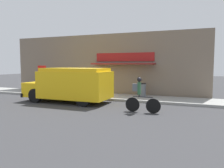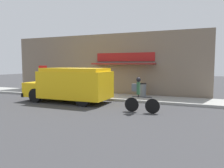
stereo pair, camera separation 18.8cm
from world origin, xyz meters
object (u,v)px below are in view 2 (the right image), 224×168
school_bus (71,84)px  stop_sign_post (43,74)px  cyclist (140,96)px  trash_bin (142,90)px

school_bus → stop_sign_post: size_ratio=2.54×
school_bus → cyclist: 4.80m
school_bus → cyclist: school_bus is taller
stop_sign_post → trash_bin: 7.63m
school_bus → cyclist: size_ratio=3.11×
school_bus → stop_sign_post: 4.40m
school_bus → trash_bin: (3.67, 3.06, -0.50)m
stop_sign_post → trash_bin: bearing=7.3°
trash_bin → stop_sign_post: bearing=-172.7°
stop_sign_post → trash_bin: (7.51, 0.96, -0.97)m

